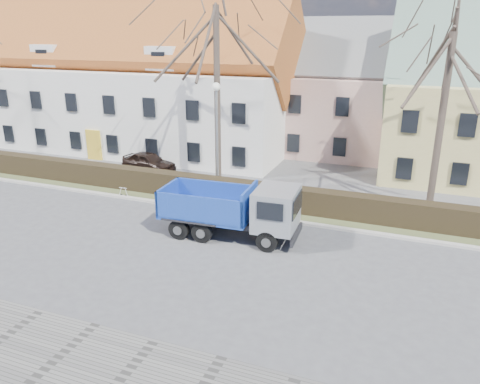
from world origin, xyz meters
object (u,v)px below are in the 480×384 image
at_px(streetlight, 217,140).
at_px(parked_car_a, 149,162).
at_px(cart_frame, 120,191).
at_px(dump_truck, 225,209).

distance_m(streetlight, parked_car_a, 7.33).
bearing_deg(cart_frame, streetlight, 23.82).
height_order(dump_truck, streetlight, streetlight).
xyz_separation_m(dump_truck, parked_car_a, (-8.85, 7.76, -0.67)).
relative_size(dump_truck, parked_car_a, 1.72).
bearing_deg(dump_truck, streetlight, 114.06).
relative_size(dump_truck, cart_frame, 9.33).
distance_m(dump_truck, parked_car_a, 11.79).
xyz_separation_m(cart_frame, parked_car_a, (-1.17, 5.01, 0.33)).
bearing_deg(streetlight, dump_truck, -62.83).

